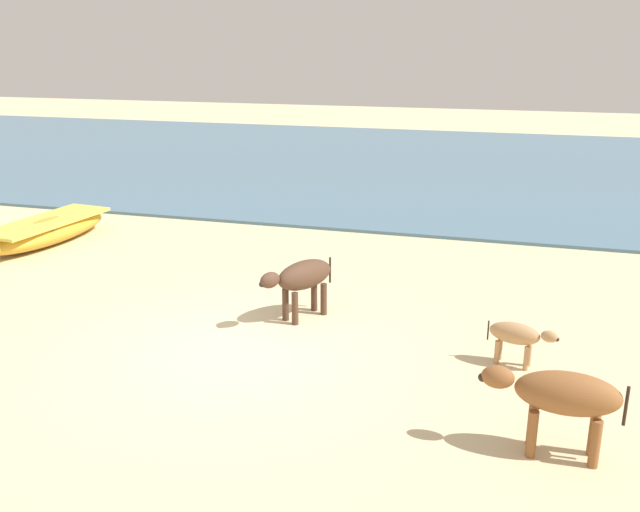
{
  "coord_description": "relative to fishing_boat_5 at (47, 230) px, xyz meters",
  "views": [
    {
      "loc": [
        3.89,
        -8.84,
        4.53
      ],
      "look_at": [
        0.39,
        3.23,
        0.6
      ],
      "focal_mm": 38.94,
      "sensor_mm": 36.0,
      "label": 1
    }
  ],
  "objects": [
    {
      "name": "ground",
      "position": [
        6.5,
        -4.28,
        -0.31
      ],
      "size": [
        80.0,
        80.0,
        0.0
      ],
      "primitive_type": "plane",
      "color": "beige"
    },
    {
      "name": "sea_water",
      "position": [
        6.5,
        12.89,
        -0.27
      ],
      "size": [
        60.0,
        20.0,
        0.08
      ],
      "primitive_type": "cube",
      "color": "slate",
      "rests_on": "ground"
    },
    {
      "name": "fishing_boat_5",
      "position": [
        0.0,
        0.0,
        0.0
      ],
      "size": [
        1.55,
        3.67,
        0.77
      ],
      "rotation": [
        0.0,
        0.0,
        4.6
      ],
      "color": "gold",
      "rests_on": "ground"
    },
    {
      "name": "cow_adult_dark",
      "position": [
        7.05,
        -2.68,
        0.42
      ],
      "size": [
        1.05,
        1.44,
        1.01
      ],
      "rotation": [
        0.0,
        0.0,
        4.17
      ],
      "color": "#4C3323",
      "rests_on": "ground"
    },
    {
      "name": "calf_near_tan",
      "position": [
        10.56,
        -3.54,
        0.17
      ],
      "size": [
        1.0,
        0.45,
        0.66
      ],
      "rotation": [
        0.0,
        0.0,
        6.06
      ],
      "color": "tan",
      "rests_on": "ground"
    },
    {
      "name": "cow_second_adult_brown",
      "position": [
        11.06,
        -5.75,
        0.44
      ],
      "size": [
        1.6,
        0.49,
        1.04
      ],
      "rotation": [
        0.0,
        0.0,
        3.12
      ],
      "color": "brown",
      "rests_on": "ground"
    }
  ]
}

